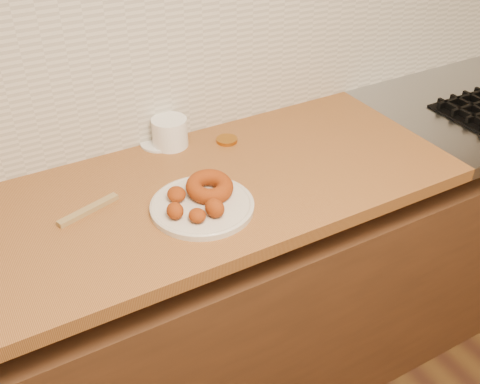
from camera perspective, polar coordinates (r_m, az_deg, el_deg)
name	(u,v)px	position (r m, az deg, el deg)	size (l,w,h in m)	color
base_cabinet	(264,292)	(1.94, 2.49, -10.14)	(3.60, 0.60, 0.77)	#55301A
butcher_block	(42,241)	(1.45, -19.47, -4.73)	(2.30, 0.62, 0.04)	#945F31
backsplash	(219,32)	(1.73, -2.20, 15.92)	(3.60, 0.02, 0.60)	beige
donut_plate	(202,206)	(1.44, -3.86, -1.45)	(0.27, 0.27, 0.02)	beige
ring_donut	(209,187)	(1.46, -3.13, 0.55)	(0.13, 0.13, 0.04)	#933F11
fried_dough_chunks	(192,206)	(1.40, -4.89, -1.45)	(0.14, 0.17, 0.05)	#933F11
plastic_tub	(170,132)	(1.71, -7.14, 6.03)	(0.11, 0.11, 0.09)	white
tub_lid	(160,142)	(1.74, -8.13, 5.02)	(0.12, 0.12, 0.01)	white
brass_jar_lid	(227,140)	(1.73, -1.35, 5.30)	(0.07, 0.07, 0.01)	#B17021
wooden_utensil	(88,210)	(1.48, -15.14, -1.77)	(0.17, 0.02, 0.01)	olive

